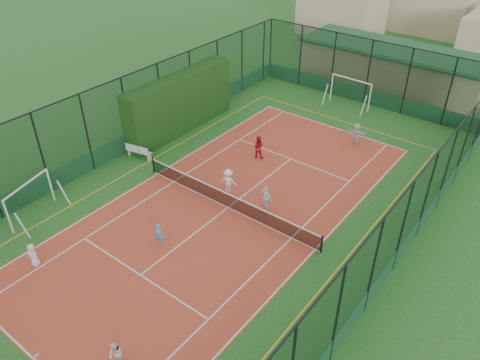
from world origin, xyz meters
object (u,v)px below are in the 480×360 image
Objects in this scene: futsal_goal_near at (30,200)px; child_near_left at (33,255)px; clubhouse at (392,66)px; child_far_right at (266,198)px; child_near_mid at (159,234)px; child_far_left at (228,181)px; child_far_back at (356,134)px; child_near_right at (116,355)px; white_bench at (139,151)px; coach at (258,147)px; futsal_goal_far at (350,93)px.

futsal_goal_near is 3.98m from child_near_left.
clubhouse is 20.88m from child_far_right.
child_near_left is 5.82m from child_near_mid.
child_far_left is 1.01× the size of child_far_back.
clubhouse is 29.89m from futsal_goal_near.
child_far_right is at bearing 40.16° from child_near_mid.
child_near_right is at bearing -85.04° from clubhouse.
child_near_left is 1.06× the size of child_near_right.
clubhouse is 10.36× the size of child_far_back.
child_near_right is (7.18, -1.13, -0.03)m from child_near_left.
clubhouse is at bearing 76.52° from child_near_left.
child_far_back is at bearing -45.22° from futsal_goal_near.
clubhouse is at bearing 57.35° from white_bench.
white_bench is at bearing 130.00° from child_near_right.
child_far_left is at bearing 12.02° from child_far_right.
white_bench is 1.16× the size of child_far_back.
clubhouse is 26.38m from child_near_mid.
white_bench is 1.11× the size of coach.
white_bench is 7.58m from coach.
white_bench is at bearing -112.40° from futsal_goal_far.
coach is (6.00, 4.61, 0.30)m from white_bench.
child_far_left is at bearing -88.08° from futsal_goal_far.
child_near_mid is 0.82× the size of child_far_left.
futsal_goal_far reaches higher than child_far_left.
child_near_mid is (3.58, 4.59, -0.01)m from child_near_left.
child_near_left is 0.81× the size of coach.
coach is at bearing 102.03° from child_near_right.
child_far_left reaches higher than child_far_right.
futsal_goal_near is at bearing 53.73° from child_far_back.
child_near_left is at bearing 166.48° from child_near_right.
coach is (2.61, 14.22, 0.15)m from child_near_left.
futsal_goal_far is at bearing 52.33° from white_bench.
child_near_right is 0.79× the size of child_far_left.
white_bench is 0.50× the size of futsal_goal_far.
clubhouse is 31.26m from child_near_left.
child_far_back is (10.11, 10.06, 0.27)m from white_bench.
child_near_right is at bearing -79.58° from futsal_goal_far.
child_near_left is (-4.40, -30.94, -0.95)m from clubhouse.
child_near_mid is at bearing 72.90° from coach.
futsal_goal_far is at bearing 76.14° from child_near_left.
futsal_goal_far is 2.29× the size of child_far_left.
futsal_goal_far is 14.79m from child_far_right.
child_far_left is 0.97× the size of coach.
futsal_goal_far is 26.09m from child_near_right.
clubhouse is 6.27m from futsal_goal_far.
child_far_right reaches higher than child_near_mid.
white_bench is 1.18× the size of child_far_right.
futsal_goal_near is 12.42m from child_far_right.
clubhouse reaches higher than child_far_left.
coach is (5.97, 12.14, -0.25)m from futsal_goal_near.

